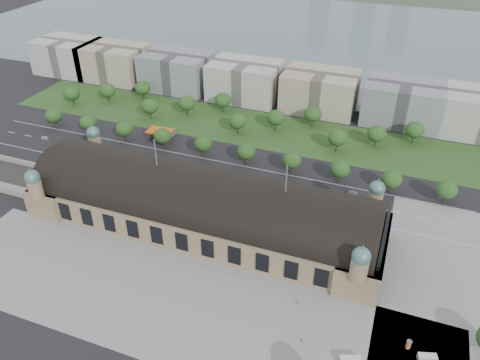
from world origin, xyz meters
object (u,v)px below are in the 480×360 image
(traffic_car_6, at_px, (352,213))
(traffic_car_4, at_px, (253,190))
(traffic_car_5, at_px, (353,193))
(pedestrian_1, at_px, (301,341))
(parked_car_3, at_px, (135,172))
(van_east, at_px, (426,358))
(advertising_column, at_px, (409,345))
(parked_car_0, at_px, (93,168))
(traffic_car_2, at_px, (132,156))
(petrol_station, at_px, (165,132))
(parked_car_2, at_px, (119,173))
(parked_car_1, at_px, (97,164))
(parked_car_4, at_px, (119,169))
(bus_east, at_px, (260,195))
(traffic_car_1, at_px, (63,143))
(pedestrian_0, at_px, (298,303))
(parked_car_6, at_px, (147,175))
(bus_west, at_px, (201,182))
(traffic_car_3, at_px, (164,160))
(traffic_car_0, at_px, (45,137))
(bus_mid, at_px, (246,192))
(parked_car_5, at_px, (154,176))

(traffic_car_6, bearing_deg, traffic_car_4, -93.40)
(traffic_car_5, relative_size, pedestrian_1, 2.92)
(traffic_car_5, relative_size, parked_car_3, 1.15)
(van_east, height_order, advertising_column, advertising_column)
(parked_car_0, bearing_deg, van_east, 46.11)
(traffic_car_5, bearing_deg, traffic_car_2, 92.41)
(petrol_station, xyz_separation_m, traffic_car_5, (110.11, -19.91, -2.17))
(traffic_car_2, relative_size, traffic_car_6, 0.82)
(traffic_car_6, distance_m, parked_car_2, 114.85)
(parked_car_0, relative_size, parked_car_1, 0.87)
(parked_car_4, height_order, bus_east, bus_east)
(traffic_car_1, distance_m, parked_car_4, 46.02)
(bus_east, bearing_deg, petrol_station, 59.67)
(pedestrian_0, bearing_deg, traffic_car_4, 112.01)
(parked_car_3, bearing_deg, bus_east, 57.35)
(parked_car_6, distance_m, pedestrian_1, 118.55)
(traffic_car_4, bearing_deg, parked_car_1, -81.47)
(bus_west, xyz_separation_m, pedestrian_0, (62.83, -56.25, -0.75))
(petrol_station, relative_size, van_east, 2.30)
(parked_car_6, bearing_deg, traffic_car_1, -139.95)
(parked_car_1, height_order, pedestrian_0, pedestrian_0)
(traffic_car_1, relative_size, pedestrian_1, 2.65)
(bus_west, xyz_separation_m, bus_east, (29.80, 0.00, 0.22))
(van_east, relative_size, advertising_column, 1.84)
(traffic_car_3, bearing_deg, advertising_column, -127.28)
(traffic_car_0, height_order, parked_car_6, traffic_car_0)
(parked_car_2, bearing_deg, petrol_station, 154.88)
(petrol_station, distance_m, bus_mid, 74.02)
(bus_mid, bearing_deg, parked_car_5, 89.47)
(parked_car_5, bearing_deg, traffic_car_0, -132.14)
(traffic_car_2, distance_m, parked_car_6, 22.19)
(traffic_car_2, height_order, bus_west, bus_west)
(petrol_station, height_order, parked_car_4, petrol_station)
(petrol_station, xyz_separation_m, parked_car_3, (4.61, -40.28, -2.25))
(traffic_car_0, height_order, traffic_car_6, traffic_car_6)
(parked_car_4, bearing_deg, pedestrian_0, 26.99)
(parked_car_1, bearing_deg, traffic_car_0, -146.13)
(parked_car_3, relative_size, bus_mid, 0.35)
(parked_car_2, bearing_deg, parked_car_3, 98.40)
(parked_car_2, height_order, advertising_column, advertising_column)
(parked_car_3, distance_m, bus_mid, 58.76)
(traffic_car_5, relative_size, parked_car_0, 1.10)
(parked_car_2, bearing_deg, parked_car_0, -112.41)
(traffic_car_3, xyz_separation_m, parked_car_3, (-8.27, -15.71, -0.07))
(traffic_car_5, bearing_deg, bus_west, 103.83)
(petrol_station, xyz_separation_m, parked_car_0, (-17.40, -44.28, -2.24))
(traffic_car_4, bearing_deg, pedestrian_1, 34.08)
(traffic_car_3, relative_size, pedestrian_0, 3.13)
(traffic_car_0, bearing_deg, traffic_car_1, 86.88)
(traffic_car_4, height_order, parked_car_2, parked_car_2)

